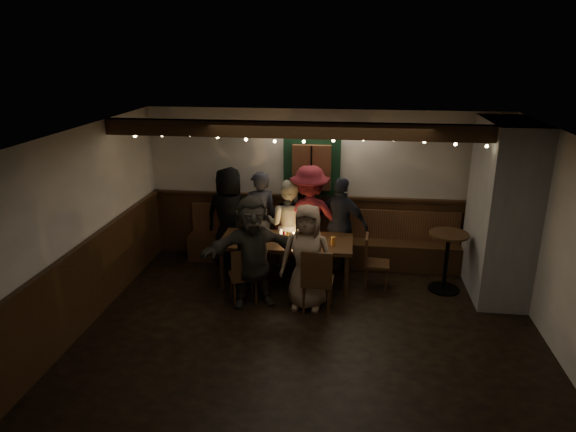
# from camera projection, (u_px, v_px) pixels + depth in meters

# --- Properties ---
(room) EXTENTS (6.02, 5.01, 2.62)m
(room) POSITION_uv_depth(u_px,v_px,m) (390.00, 222.00, 7.63)
(room) COLOR black
(room) RESTS_ON ground
(dining_table) EXTENTS (2.03, 0.87, 0.88)m
(dining_table) POSITION_uv_depth(u_px,v_px,m) (286.00, 244.00, 7.93)
(dining_table) COLOR black
(dining_table) RESTS_ON ground
(chair_near_left) EXTENTS (0.50, 0.50, 0.85)m
(chair_near_left) POSITION_uv_depth(u_px,v_px,m) (244.00, 273.00, 7.36)
(chair_near_left) COLOR black
(chair_near_left) RESTS_ON ground
(chair_near_right) EXTENTS (0.45, 0.45, 0.95)m
(chair_near_right) POSITION_uv_depth(u_px,v_px,m) (317.00, 277.00, 7.08)
(chair_near_right) COLOR black
(chair_near_right) RESTS_ON ground
(chair_end) EXTENTS (0.40, 0.40, 0.83)m
(chair_end) POSITION_uv_depth(u_px,v_px,m) (372.00, 258.00, 7.88)
(chair_end) COLOR black
(chair_end) RESTS_ON ground
(high_top) EXTENTS (0.58, 0.58, 0.93)m
(high_top) POSITION_uv_depth(u_px,v_px,m) (447.00, 254.00, 7.72)
(high_top) COLOR black
(high_top) RESTS_ON ground
(person_a) EXTENTS (0.88, 0.63, 1.68)m
(person_a) POSITION_uv_depth(u_px,v_px,m) (229.00, 217.00, 8.62)
(person_a) COLOR black
(person_a) RESTS_ON ground
(person_b) EXTENTS (0.70, 0.59, 1.63)m
(person_b) POSITION_uv_depth(u_px,v_px,m) (260.00, 219.00, 8.60)
(person_b) COLOR #26262E
(person_b) RESTS_ON ground
(person_c) EXTENTS (0.84, 0.71, 1.52)m
(person_c) POSITION_uv_depth(u_px,v_px,m) (288.00, 224.00, 8.49)
(person_c) COLOR #BBB69C
(person_c) RESTS_ON ground
(person_d) EXTENTS (1.24, 0.86, 1.76)m
(person_d) POSITION_uv_depth(u_px,v_px,m) (309.00, 218.00, 8.42)
(person_d) COLOR maroon
(person_d) RESTS_ON ground
(person_e) EXTENTS (1.00, 0.69, 1.58)m
(person_e) POSITION_uv_depth(u_px,v_px,m) (341.00, 225.00, 8.38)
(person_e) COLOR black
(person_e) RESTS_ON ground
(person_f) EXTENTS (1.58, 0.93, 1.62)m
(person_f) POSITION_uv_depth(u_px,v_px,m) (253.00, 252.00, 7.24)
(person_f) COLOR #2F2B24
(person_f) RESTS_ON ground
(person_g) EXTENTS (0.78, 0.54, 1.53)m
(person_g) POSITION_uv_depth(u_px,v_px,m) (307.00, 257.00, 7.17)
(person_g) COLOR #8F7258
(person_g) RESTS_ON ground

